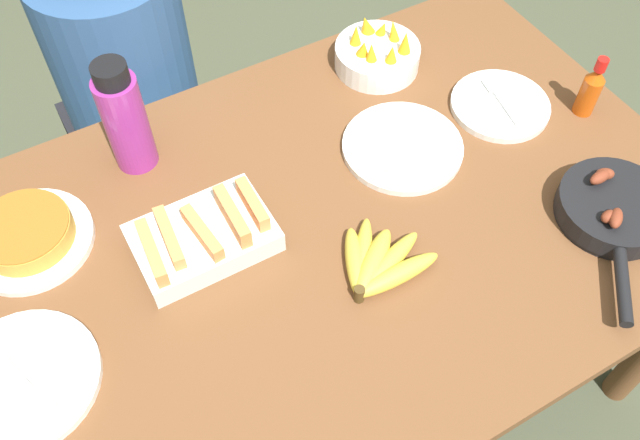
# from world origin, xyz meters

# --- Properties ---
(ground_plane) EXTENTS (14.00, 14.00, 0.00)m
(ground_plane) POSITION_xyz_m (0.00, 0.00, 0.00)
(ground_plane) COLOR #474C38
(dining_table) EXTENTS (1.56, 0.99, 0.76)m
(dining_table) POSITION_xyz_m (0.00, 0.00, 0.66)
(dining_table) COLOR brown
(dining_table) RESTS_ON ground_plane
(banana_bunch) EXTENTS (0.19, 0.17, 0.04)m
(banana_bunch) POSITION_xyz_m (0.04, -0.14, 0.78)
(banana_bunch) COLOR gold
(banana_bunch) RESTS_ON dining_table
(melon_tray) EXTENTS (0.26, 0.17, 0.09)m
(melon_tray) POSITION_xyz_m (-0.21, 0.07, 0.79)
(melon_tray) COLOR silver
(melon_tray) RESTS_ON dining_table
(skillet) EXTENTS (0.29, 0.32, 0.08)m
(skillet) POSITION_xyz_m (0.51, -0.26, 0.78)
(skillet) COLOR black
(skillet) RESTS_ON dining_table
(frittata_plate_center) EXTENTS (0.24, 0.24, 0.06)m
(frittata_plate_center) POSITION_xyz_m (-0.50, 0.25, 0.78)
(frittata_plate_center) COLOR white
(frittata_plate_center) RESTS_ON dining_table
(empty_plate_near_front) EXTENTS (0.22, 0.22, 0.02)m
(empty_plate_near_front) POSITION_xyz_m (0.52, 0.09, 0.76)
(empty_plate_near_front) COLOR white
(empty_plate_near_front) RESTS_ON dining_table
(empty_plate_far_left) EXTENTS (0.26, 0.26, 0.02)m
(empty_plate_far_left) POSITION_xyz_m (0.26, 0.09, 0.76)
(empty_plate_far_left) COLOR white
(empty_plate_far_left) RESTS_ON dining_table
(empty_plate_far_right) EXTENTS (0.26, 0.26, 0.02)m
(empty_plate_far_right) POSITION_xyz_m (-0.59, -0.03, 0.76)
(empty_plate_far_right) COLOR white
(empty_plate_far_right) RESTS_ON dining_table
(fruit_bowl_mango) EXTENTS (0.20, 0.20, 0.11)m
(fruit_bowl_mango) POSITION_xyz_m (0.35, 0.35, 0.79)
(fruit_bowl_mango) COLOR white
(fruit_bowl_mango) RESTS_ON dining_table
(water_bottle) EXTENTS (0.09, 0.09, 0.26)m
(water_bottle) POSITION_xyz_m (-0.25, 0.35, 0.88)
(water_bottle) COLOR #992D89
(water_bottle) RESTS_ON dining_table
(hot_sauce_bottle) EXTENTS (0.04, 0.04, 0.15)m
(hot_sauce_bottle) POSITION_xyz_m (0.68, -0.01, 0.82)
(hot_sauce_bottle) COLOR #C64C0F
(hot_sauce_bottle) RESTS_ON dining_table
(person_figure) EXTENTS (0.38, 0.38, 1.21)m
(person_figure) POSITION_xyz_m (-0.16, 0.74, 0.50)
(person_figure) COLOR black
(person_figure) RESTS_ON ground_plane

